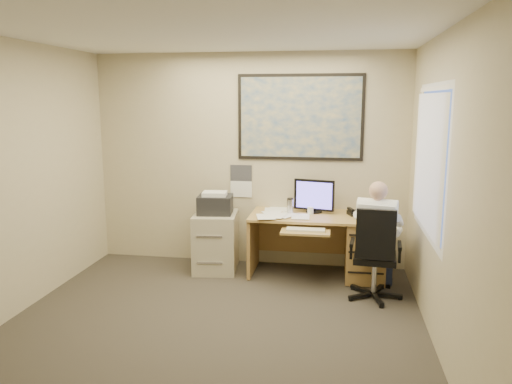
% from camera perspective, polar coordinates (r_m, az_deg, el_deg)
% --- Properties ---
extents(room_shell, '(4.00, 4.50, 2.70)m').
position_cam_1_polar(room_shell, '(4.23, -6.20, -0.01)').
color(room_shell, '#332E27').
rests_on(room_shell, ground).
extents(desk, '(1.60, 0.97, 1.15)m').
position_cam_1_polar(desk, '(6.13, 10.04, -5.48)').
color(desk, tan).
rests_on(desk, ground).
extents(world_map, '(1.56, 0.03, 1.06)m').
position_cam_1_polar(world_map, '(6.25, 5.07, 8.49)').
color(world_map, '#1E4C93').
rests_on(world_map, room_shell).
extents(wall_calendar, '(0.28, 0.01, 0.42)m').
position_cam_1_polar(wall_calendar, '(6.44, -1.72, 1.25)').
color(wall_calendar, white).
rests_on(wall_calendar, room_shell).
extents(window_blinds, '(0.06, 1.40, 1.30)m').
position_cam_1_polar(window_blinds, '(4.91, 19.27, 3.29)').
color(window_blinds, white).
rests_on(window_blinds, room_shell).
extents(filing_cabinet, '(0.58, 0.67, 1.00)m').
position_cam_1_polar(filing_cabinet, '(6.29, -4.62, -5.08)').
color(filing_cabinet, '#B1A98E').
rests_on(filing_cabinet, ground).
extents(office_chair, '(0.66, 0.66, 1.02)m').
position_cam_1_polar(office_chair, '(5.55, 13.46, -8.92)').
color(office_chair, black).
rests_on(office_chair, ground).
extents(person, '(0.68, 0.85, 1.27)m').
position_cam_1_polar(person, '(5.52, 13.50, -5.35)').
color(person, white).
rests_on(person, office_chair).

